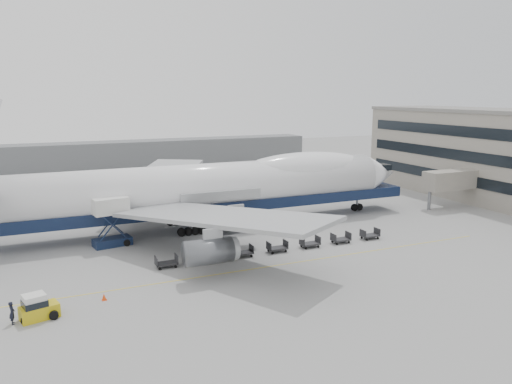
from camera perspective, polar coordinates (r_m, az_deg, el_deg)
name	(u,v)px	position (r m, az deg, el deg)	size (l,w,h in m)	color
ground	(239,252)	(58.79, -2.01, -6.86)	(260.00, 260.00, 0.00)	gray
apron_line	(259,268)	(53.56, 0.40, -8.68)	(60.00, 0.15, 0.01)	gold
hangar	(87,158)	(123.28, -18.71, 3.75)	(110.00, 8.00, 7.00)	slate
airliner	(210,187)	(68.56, -5.28, 0.57)	(67.00, 55.30, 19.98)	white
catering_truck	(111,218)	(62.69, -16.24, -2.91)	(4.75, 3.63, 5.98)	#162443
baggage_tug	(37,308)	(45.60, -23.70, -12.03)	(3.26, 2.28, 2.16)	gold
ground_worker	(12,313)	(45.53, -26.11, -12.30)	(0.69, 0.45, 1.89)	black
traffic_cone	(104,297)	(47.65, -16.98, -11.40)	(0.43, 0.43, 0.63)	#EA400C
dolly_0	(166,263)	(54.42, -10.21, -7.95)	(2.30, 1.35, 1.30)	#2D2D30
dolly_1	(206,257)	(55.53, -5.78, -7.43)	(2.30, 1.35, 1.30)	#2D2D30
dolly_2	(243,252)	(56.95, -1.55, -6.90)	(2.30, 1.35, 1.30)	#2D2D30
dolly_3	(277,247)	(58.67, 2.44, -6.36)	(2.30, 1.35, 1.30)	#2D2D30
dolly_4	(310,243)	(60.66, 6.18, -5.82)	(2.30, 1.35, 1.30)	#2D2D30
dolly_5	(341,239)	(62.89, 9.66, -5.30)	(2.30, 1.35, 1.30)	#2D2D30
dolly_6	(370,235)	(65.33, 12.89, -4.80)	(2.30, 1.35, 1.30)	#2D2D30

